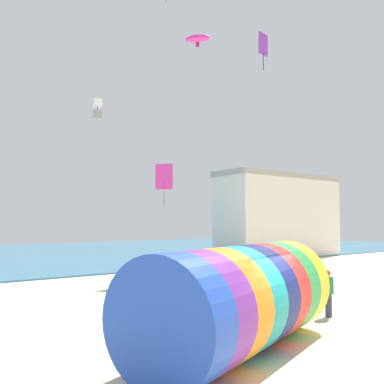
% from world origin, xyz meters
% --- Properties ---
extents(ground_plane, '(120.00, 120.00, 0.00)m').
position_xyz_m(ground_plane, '(0.00, 0.00, 0.00)').
color(ground_plane, beige).
extents(giant_inflatable_tube, '(7.66, 4.95, 2.78)m').
position_xyz_m(giant_inflatable_tube, '(-0.66, 0.90, 1.39)').
color(giant_inflatable_tube, blue).
rests_on(giant_inflatable_tube, ground).
extents(kite_handler, '(0.40, 0.42, 1.68)m').
position_xyz_m(kite_handler, '(4.83, 1.98, 0.86)').
color(kite_handler, '#383D56').
rests_on(kite_handler, ground).
extents(kite_white_box, '(0.41, 0.41, 1.02)m').
position_xyz_m(kite_white_box, '(0.08, 11.30, 8.82)').
color(kite_white_box, white).
extents(kite_magenta_diamond, '(0.76, 0.77, 2.54)m').
position_xyz_m(kite_magenta_diamond, '(5.32, 13.36, 6.04)').
color(kite_magenta_diamond, '#D1339E').
extents(kite_magenta_parafoil, '(0.72, 0.79, 0.40)m').
position_xyz_m(kite_magenta_parafoil, '(-0.66, 2.64, 9.06)').
color(kite_magenta_parafoil, '#D1339E').
extents(kite_purple_diamond, '(0.56, 0.14, 1.37)m').
position_xyz_m(kite_purple_diamond, '(2.78, 3.09, 9.90)').
color(kite_purple_diamond, purple).
extents(bystander_near_water, '(0.24, 0.36, 1.80)m').
position_xyz_m(bystander_near_water, '(9.63, 8.58, 0.93)').
color(bystander_near_water, black).
rests_on(bystander_near_water, ground).
extents(promenade_building, '(13.91, 4.44, 8.04)m').
position_xyz_m(promenade_building, '(23.68, 20.45, 4.03)').
color(promenade_building, silver).
rests_on(promenade_building, ground).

